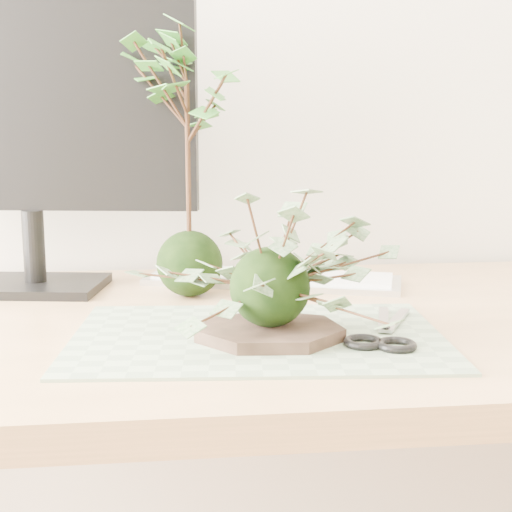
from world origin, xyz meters
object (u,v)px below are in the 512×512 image
(desk, at_px, (293,374))
(keyboard, at_px, (272,279))
(monitor, at_px, (28,121))
(ivy_kokedama, at_px, (270,249))
(maple_kokedama, at_px, (187,99))

(desk, relative_size, keyboard, 3.62)
(keyboard, xyz_separation_m, monitor, (-0.39, 0.00, 0.26))
(desk, distance_m, monitor, 0.56)
(ivy_kokedama, distance_m, maple_kokedama, 0.33)
(desk, height_order, keyboard, keyboard)
(monitor, bearing_deg, ivy_kokedama, -35.37)
(monitor, bearing_deg, maple_kokedama, -8.49)
(maple_kokedama, bearing_deg, ivy_kokedama, -70.21)
(maple_kokedama, relative_size, monitor, 0.81)
(keyboard, bearing_deg, maple_kokedama, -133.04)
(maple_kokedama, bearing_deg, desk, -42.25)
(desk, height_order, maple_kokedama, maple_kokedama)
(desk, height_order, ivy_kokedama, ivy_kokedama)
(keyboard, height_order, monitor, monitor)
(maple_kokedama, bearing_deg, monitor, 162.39)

